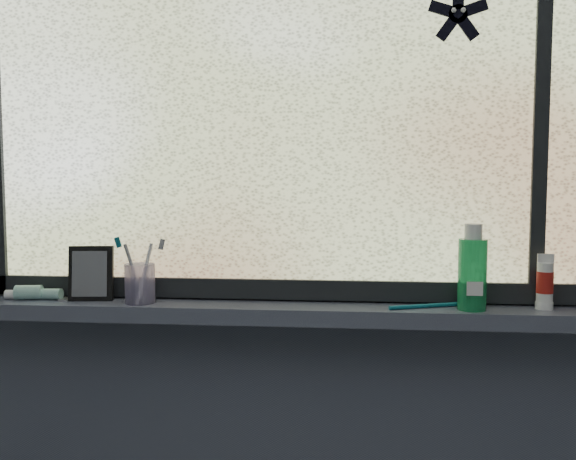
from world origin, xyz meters
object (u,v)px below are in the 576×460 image
at_px(toothbrush_cup, 140,284).
at_px(cream_tube, 545,280).
at_px(mouthwash_bottle, 472,267).
at_px(vanity_mirror, 91,273).

xyz_separation_m(toothbrush_cup, cream_tube, (0.98, 0.02, 0.02)).
bearing_deg(toothbrush_cup, mouthwash_bottle, -0.14).
relative_size(vanity_mirror, mouthwash_bottle, 0.82).
distance_m(mouthwash_bottle, cream_tube, 0.18).
bearing_deg(mouthwash_bottle, cream_tube, 7.78).
bearing_deg(cream_tube, toothbrush_cup, -178.73).
xyz_separation_m(vanity_mirror, toothbrush_cup, (0.14, -0.02, -0.02)).
relative_size(vanity_mirror, toothbrush_cup, 1.41).
height_order(mouthwash_bottle, cream_tube, mouthwash_bottle).
bearing_deg(vanity_mirror, cream_tube, -8.06).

